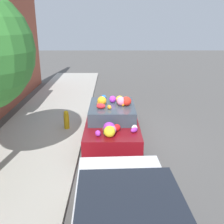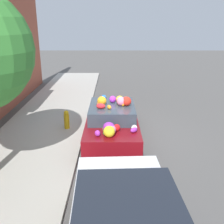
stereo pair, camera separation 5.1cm
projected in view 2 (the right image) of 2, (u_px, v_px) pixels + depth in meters
The scene contains 4 objects.
ground_plane at pixel (114, 139), 9.24m from camera, with size 60.00×60.00×0.00m, color #565451.
sidewalk_curb at pixel (38, 138), 9.23m from camera, with size 24.00×3.20×0.10m.
fire_hydrant at pixel (67, 120), 9.80m from camera, with size 0.20×0.20×0.70m.
art_car at pixel (112, 120), 8.94m from camera, with size 4.20×1.72×1.61m.
Camera 2 is at (-8.42, 0.07, 3.92)m, focal length 42.00 mm.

